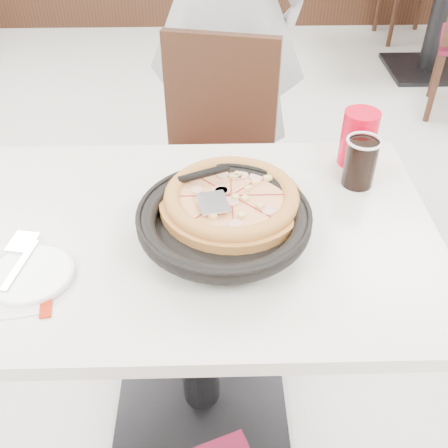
{
  "coord_description": "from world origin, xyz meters",
  "views": [
    {
      "loc": [
        0.09,
        -1.15,
        1.58
      ],
      "look_at": [
        0.11,
        -0.21,
        0.8
      ],
      "focal_mm": 42.0,
      "sensor_mm": 36.0,
      "label": 1
    }
  ],
  "objects_px": {
    "main_table": "(199,326)",
    "pizza": "(232,202)",
    "pizza_pan": "(224,227)",
    "side_plate": "(31,274)",
    "chair_far": "(211,180)",
    "bg_table_right": "(438,19)",
    "red_cup": "(358,138)",
    "cola_glass": "(360,163)"
  },
  "relations": [
    {
      "from": "main_table",
      "to": "bg_table_right",
      "type": "distance_m",
      "value": 3.11
    },
    {
      "from": "pizza_pan",
      "to": "side_plate",
      "type": "bearing_deg",
      "value": -165.27
    },
    {
      "from": "chair_far",
      "to": "cola_glass",
      "type": "xyz_separation_m",
      "value": [
        0.4,
        -0.42,
        0.34
      ]
    },
    {
      "from": "main_table",
      "to": "side_plate",
      "type": "distance_m",
      "value": 0.55
    },
    {
      "from": "bg_table_right",
      "to": "side_plate",
      "type": "bearing_deg",
      "value": -125.11
    },
    {
      "from": "pizza_pan",
      "to": "chair_far",
      "type": "bearing_deg",
      "value": 92.88
    },
    {
      "from": "main_table",
      "to": "side_plate",
      "type": "relative_size",
      "value": 6.28
    },
    {
      "from": "main_table",
      "to": "pizza_pan",
      "type": "height_order",
      "value": "pizza_pan"
    },
    {
      "from": "chair_far",
      "to": "main_table",
      "type": "bearing_deg",
      "value": 98.78
    },
    {
      "from": "chair_far",
      "to": "bg_table_right",
      "type": "height_order",
      "value": "chair_far"
    },
    {
      "from": "cola_glass",
      "to": "red_cup",
      "type": "bearing_deg",
      "value": 81.0
    },
    {
      "from": "pizza",
      "to": "pizza_pan",
      "type": "bearing_deg",
      "value": -106.23
    },
    {
      "from": "red_cup",
      "to": "pizza",
      "type": "bearing_deg",
      "value": -144.26
    },
    {
      "from": "cola_glass",
      "to": "red_cup",
      "type": "xyz_separation_m",
      "value": [
        0.02,
        0.11,
        0.02
      ]
    },
    {
      "from": "pizza",
      "to": "side_plate",
      "type": "relative_size",
      "value": 1.84
    },
    {
      "from": "cola_glass",
      "to": "pizza",
      "type": "bearing_deg",
      "value": -155.83
    },
    {
      "from": "main_table",
      "to": "bg_table_right",
      "type": "bearing_deg",
      "value": 58.62
    },
    {
      "from": "main_table",
      "to": "pizza",
      "type": "distance_m",
      "value": 0.45
    },
    {
      "from": "pizza_pan",
      "to": "bg_table_right",
      "type": "relative_size",
      "value": 0.28
    },
    {
      "from": "main_table",
      "to": "pizza_pan",
      "type": "xyz_separation_m",
      "value": [
        0.07,
        -0.04,
        0.42
      ]
    },
    {
      "from": "chair_far",
      "to": "side_plate",
      "type": "relative_size",
      "value": 4.97
    },
    {
      "from": "pizza_pan",
      "to": "pizza",
      "type": "xyz_separation_m",
      "value": [
        0.02,
        0.07,
        0.02
      ]
    },
    {
      "from": "chair_far",
      "to": "bg_table_right",
      "type": "xyz_separation_m",
      "value": [
        1.58,
        2.05,
        -0.1
      ]
    },
    {
      "from": "side_plate",
      "to": "red_cup",
      "type": "height_order",
      "value": "red_cup"
    },
    {
      "from": "chair_far",
      "to": "pizza",
      "type": "xyz_separation_m",
      "value": [
        0.05,
        -0.58,
        0.34
      ]
    },
    {
      "from": "main_table",
      "to": "pizza_pan",
      "type": "distance_m",
      "value": 0.43
    },
    {
      "from": "pizza_pan",
      "to": "cola_glass",
      "type": "bearing_deg",
      "value": 31.49
    },
    {
      "from": "pizza_pan",
      "to": "bg_table_right",
      "type": "bearing_deg",
      "value": 60.2
    },
    {
      "from": "side_plate",
      "to": "red_cup",
      "type": "distance_m",
      "value": 0.94
    },
    {
      "from": "red_cup",
      "to": "chair_far",
      "type": "bearing_deg",
      "value": 143.19
    },
    {
      "from": "side_plate",
      "to": "bg_table_right",
      "type": "relative_size",
      "value": 0.16
    },
    {
      "from": "chair_far",
      "to": "side_plate",
      "type": "bearing_deg",
      "value": 74.96
    },
    {
      "from": "chair_far",
      "to": "pizza",
      "type": "distance_m",
      "value": 0.67
    },
    {
      "from": "pizza_pan",
      "to": "pizza",
      "type": "distance_m",
      "value": 0.07
    },
    {
      "from": "main_table",
      "to": "pizza",
      "type": "relative_size",
      "value": 3.41
    },
    {
      "from": "red_cup",
      "to": "bg_table_right",
      "type": "relative_size",
      "value": 0.13
    },
    {
      "from": "side_plate",
      "to": "bg_table_right",
      "type": "distance_m",
      "value": 3.46
    },
    {
      "from": "pizza",
      "to": "side_plate",
      "type": "xyz_separation_m",
      "value": [
        -0.45,
        -0.18,
        -0.05
      ]
    },
    {
      "from": "chair_far",
      "to": "pizza",
      "type": "bearing_deg",
      "value": 107.85
    },
    {
      "from": "main_table",
      "to": "pizza",
      "type": "xyz_separation_m",
      "value": [
        0.09,
        0.03,
        0.44
      ]
    },
    {
      "from": "side_plate",
      "to": "pizza_pan",
      "type": "bearing_deg",
      "value": 14.73
    },
    {
      "from": "pizza",
      "to": "bg_table_right",
      "type": "bearing_deg",
      "value": 59.88
    }
  ]
}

